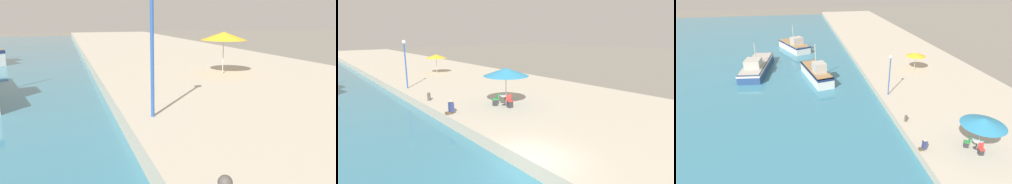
{
  "view_description": "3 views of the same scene",
  "coord_description": "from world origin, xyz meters",
  "views": [
    {
      "loc": [
        -1.8,
        7.41,
        4.03
      ],
      "look_at": [
        1.5,
        17.77,
        1.54
      ],
      "focal_mm": 35.0,
      "sensor_mm": 36.0,
      "label": 1
    },
    {
      "loc": [
        -7.09,
        -7.38,
        5.99
      ],
      "look_at": [
        4.56,
        7.12,
        1.74
      ],
      "focal_mm": 28.0,
      "sensor_mm": 36.0,
      "label": 2
    },
    {
      "loc": [
        -8.52,
        -7.37,
        13.39
      ],
      "look_at": [
        -4.0,
        18.0,
        1.34
      ],
      "focal_mm": 28.0,
      "sensor_mm": 36.0,
      "label": 3
    }
  ],
  "objects": [
    {
      "name": "cafe_umbrella_white",
      "position": [
        7.14,
        24.78,
        2.95
      ],
      "size": [
        2.68,
        2.68,
        2.45
      ],
      "color": "#B7B7B7",
      "rests_on": "quay_promenade"
    },
    {
      "name": "lamppost",
      "position": [
        0.94,
        17.72,
        3.83
      ],
      "size": [
        0.36,
        0.36,
        4.56
      ],
      "color": "#28519E",
      "rests_on": "quay_promenade"
    },
    {
      "name": "quay_promenade",
      "position": [
        8.0,
        37.0,
        0.37
      ],
      "size": [
        16.0,
        90.0,
        0.74
      ],
      "color": "#BCB29E",
      "rests_on": "ground_plane"
    }
  ]
}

